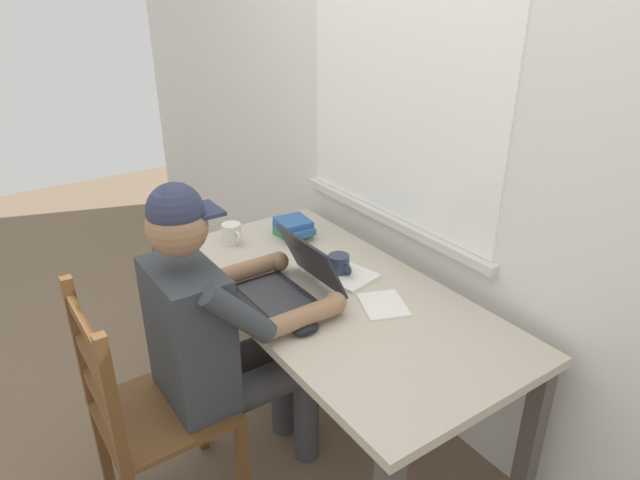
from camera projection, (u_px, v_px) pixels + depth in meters
ground_plane at (332, 433)px, 2.42m from camera, size 8.00×8.00×0.00m
back_wall at (433, 117)px, 2.10m from camera, size 6.00×0.08×2.60m
desk at (333, 311)px, 2.16m from camera, size 1.51×0.75×0.70m
seated_person at (219, 331)px, 1.94m from camera, size 0.50×0.60×1.23m
wooden_chair at (148, 413)px, 1.89m from camera, size 0.42×0.42×0.92m
laptop at (289, 283)px, 2.07m from camera, size 0.33×0.33×0.22m
computer_mouse at (306, 329)px, 1.86m from camera, size 0.06×0.10×0.03m
coffee_mug_white at (232, 234)px, 2.48m from camera, size 0.12×0.08×0.09m
coffee_mug_dark at (339, 265)px, 2.22m from camera, size 0.12×0.08×0.09m
book_stack_main at (293, 228)px, 2.54m from camera, size 0.19×0.15×0.09m
paper_pile_near_laptop at (343, 274)px, 2.22m from camera, size 0.28×0.23×0.01m
paper_pile_back_corner at (383, 305)px, 2.02m from camera, size 0.23×0.21×0.01m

